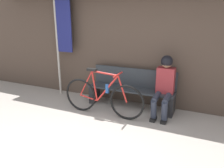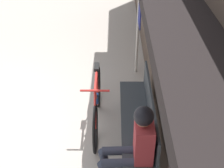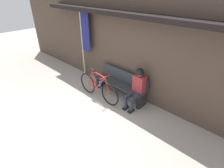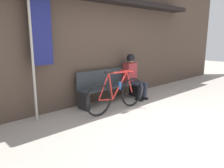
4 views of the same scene
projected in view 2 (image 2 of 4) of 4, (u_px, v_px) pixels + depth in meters
storefront_wall at (170, 34)px, 3.81m from camera, size 12.00×0.56×3.20m
park_bench_near at (140, 120)px, 4.41m from camera, size 1.85×0.42×0.83m
bicycle at (97, 104)px, 4.74m from camera, size 1.71×0.40×0.93m
person_seated at (135, 142)px, 3.67m from camera, size 0.34×0.66×1.19m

